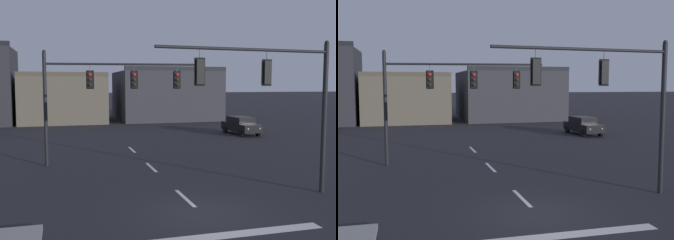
% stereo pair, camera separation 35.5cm
% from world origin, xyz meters
% --- Properties ---
extents(ground_plane, '(400.00, 400.00, 0.00)m').
position_xyz_m(ground_plane, '(0.00, 0.00, 0.00)').
color(ground_plane, '#232328').
extents(stop_bar_paint, '(6.40, 0.50, 0.01)m').
position_xyz_m(stop_bar_paint, '(0.00, -2.00, 0.00)').
color(stop_bar_paint, silver).
rests_on(stop_bar_paint, ground).
extents(lane_centreline, '(0.16, 26.40, 0.01)m').
position_xyz_m(lane_centreline, '(0.00, 2.00, 0.00)').
color(lane_centreline, silver).
rests_on(lane_centreline, ground).
extents(signal_mast_near_side, '(7.43, 0.67, 6.30)m').
position_xyz_m(signal_mast_near_side, '(3.59, 1.15, 4.32)').
color(signal_mast_near_side, black).
rests_on(signal_mast_near_side, ground).
extents(signal_mast_far_side, '(8.79, 1.27, 6.39)m').
position_xyz_m(signal_mast_far_side, '(-2.57, 9.46, 4.35)').
color(signal_mast_far_side, black).
rests_on(signal_mast_far_side, ground).
extents(car_lot_nearside, '(2.14, 4.55, 1.61)m').
position_xyz_m(car_lot_nearside, '(11.00, 19.61, 0.86)').
color(car_lot_nearside, black).
rests_on(car_lot_nearside, ground).
extents(building_row, '(32.75, 11.71, 9.03)m').
position_xyz_m(building_row, '(-1.42, 36.46, 3.36)').
color(building_row, '#2D2D33').
rests_on(building_row, ground).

